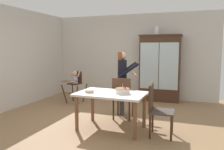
{
  "coord_description": "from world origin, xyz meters",
  "views": [
    {
      "loc": [
        1.86,
        -4.58,
        1.62
      ],
      "look_at": [
        -0.02,
        0.7,
        0.95
      ],
      "focal_mm": 36.18,
      "sensor_mm": 36.0,
      "label": 1
    }
  ],
  "objects_px": {
    "china_cabinet": "(160,68)",
    "high_chair_with_toddler": "(75,81)",
    "adult_person": "(122,75)",
    "dining_table": "(111,98)",
    "serving_bowl": "(90,91)",
    "birthday_cake": "(123,91)",
    "dining_chair_right_end": "(156,106)",
    "dining_chair_far_side": "(122,96)",
    "ceramic_vase": "(157,31)"
  },
  "relations": [
    {
      "from": "china_cabinet",
      "to": "adult_person",
      "type": "distance_m",
      "value": 1.85
    },
    {
      "from": "dining_chair_far_side",
      "to": "serving_bowl",
      "type": "bearing_deg",
      "value": 57.92
    },
    {
      "from": "adult_person",
      "to": "dining_table",
      "type": "xyz_separation_m",
      "value": [
        0.1,
        -1.09,
        -0.33
      ]
    },
    {
      "from": "adult_person",
      "to": "serving_bowl",
      "type": "relative_size",
      "value": 8.5
    },
    {
      "from": "dining_table",
      "to": "serving_bowl",
      "type": "xyz_separation_m",
      "value": [
        -0.41,
        -0.12,
        0.13
      ]
    },
    {
      "from": "high_chair_with_toddler",
      "to": "dining_chair_right_end",
      "type": "xyz_separation_m",
      "value": [
        2.67,
        -1.76,
        -0.1
      ]
    },
    {
      "from": "china_cabinet",
      "to": "birthday_cake",
      "type": "xyz_separation_m",
      "value": [
        -0.33,
        -2.81,
        -0.22
      ]
    },
    {
      "from": "birthday_cake",
      "to": "ceramic_vase",
      "type": "bearing_deg",
      "value": 85.81
    },
    {
      "from": "high_chair_with_toddler",
      "to": "birthday_cake",
      "type": "height_order",
      "value": "high_chair_with_toddler"
    },
    {
      "from": "high_chair_with_toddler",
      "to": "birthday_cake",
      "type": "distance_m",
      "value": 2.64
    },
    {
      "from": "china_cabinet",
      "to": "ceramic_vase",
      "type": "xyz_separation_m",
      "value": [
        -0.12,
        0.0,
        1.12
      ]
    },
    {
      "from": "adult_person",
      "to": "dining_chair_right_end",
      "type": "bearing_deg",
      "value": -159.24
    },
    {
      "from": "dining_chair_far_side",
      "to": "dining_chair_right_end",
      "type": "bearing_deg",
      "value": 139.19
    },
    {
      "from": "birthday_cake",
      "to": "dining_chair_right_end",
      "type": "distance_m",
      "value": 0.71
    },
    {
      "from": "high_chair_with_toddler",
      "to": "birthday_cake",
      "type": "relative_size",
      "value": 3.39
    },
    {
      "from": "high_chair_with_toddler",
      "to": "dining_chair_far_side",
      "type": "distance_m",
      "value": 2.1
    },
    {
      "from": "high_chair_with_toddler",
      "to": "serving_bowl",
      "type": "relative_size",
      "value": 5.28
    },
    {
      "from": "high_chair_with_toddler",
      "to": "dining_chair_right_end",
      "type": "height_order",
      "value": "dining_chair_right_end"
    },
    {
      "from": "serving_bowl",
      "to": "dining_chair_far_side",
      "type": "height_order",
      "value": "dining_chair_far_side"
    },
    {
      "from": "dining_chair_right_end",
      "to": "adult_person",
      "type": "bearing_deg",
      "value": 39.15
    },
    {
      "from": "adult_person",
      "to": "dining_table",
      "type": "bearing_deg",
      "value": 164.81
    },
    {
      "from": "china_cabinet",
      "to": "high_chair_with_toddler",
      "type": "height_order",
      "value": "china_cabinet"
    },
    {
      "from": "dining_chair_far_side",
      "to": "dining_chair_right_end",
      "type": "relative_size",
      "value": 1.0
    },
    {
      "from": "dining_table",
      "to": "high_chair_with_toddler",
      "type": "bearing_deg",
      "value": 135.8
    },
    {
      "from": "high_chair_with_toddler",
      "to": "serving_bowl",
      "type": "height_order",
      "value": "high_chair_with_toddler"
    },
    {
      "from": "china_cabinet",
      "to": "dining_table",
      "type": "height_order",
      "value": "china_cabinet"
    },
    {
      "from": "dining_table",
      "to": "birthday_cake",
      "type": "xyz_separation_m",
      "value": [
        0.23,
        0.0,
        0.16
      ]
    },
    {
      "from": "dining_table",
      "to": "birthday_cake",
      "type": "distance_m",
      "value": 0.28
    },
    {
      "from": "china_cabinet",
      "to": "dining_chair_right_end",
      "type": "distance_m",
      "value": 2.92
    },
    {
      "from": "birthday_cake",
      "to": "dining_chair_right_end",
      "type": "height_order",
      "value": "dining_chair_right_end"
    },
    {
      "from": "dining_chair_right_end",
      "to": "serving_bowl",
      "type": "bearing_deg",
      "value": 91.16
    },
    {
      "from": "high_chair_with_toddler",
      "to": "dining_table",
      "type": "distance_m",
      "value": 2.47
    },
    {
      "from": "china_cabinet",
      "to": "adult_person",
      "type": "height_order",
      "value": "china_cabinet"
    },
    {
      "from": "dining_chair_far_side",
      "to": "dining_chair_right_end",
      "type": "height_order",
      "value": "same"
    },
    {
      "from": "birthday_cake",
      "to": "china_cabinet",
      "type": "bearing_deg",
      "value": 83.37
    },
    {
      "from": "birthday_cake",
      "to": "dining_chair_right_end",
      "type": "relative_size",
      "value": 0.29
    },
    {
      "from": "dining_chair_far_side",
      "to": "china_cabinet",
      "type": "bearing_deg",
      "value": -105.71
    },
    {
      "from": "china_cabinet",
      "to": "dining_chair_far_side",
      "type": "bearing_deg",
      "value": -103.69
    },
    {
      "from": "high_chair_with_toddler",
      "to": "adult_person",
      "type": "xyz_separation_m",
      "value": [
        1.66,
        -0.63,
        0.31
      ]
    },
    {
      "from": "ceramic_vase",
      "to": "serving_bowl",
      "type": "relative_size",
      "value": 1.5
    },
    {
      "from": "adult_person",
      "to": "birthday_cake",
      "type": "bearing_deg",
      "value": 176.62
    },
    {
      "from": "dining_table",
      "to": "serving_bowl",
      "type": "height_order",
      "value": "serving_bowl"
    },
    {
      "from": "adult_person",
      "to": "serving_bowl",
      "type": "bearing_deg",
      "value": 145.09
    },
    {
      "from": "adult_person",
      "to": "dining_chair_far_side",
      "type": "bearing_deg",
      "value": 176.65
    },
    {
      "from": "dining_table",
      "to": "dining_chair_right_end",
      "type": "bearing_deg",
      "value": -2.8
    },
    {
      "from": "dining_table",
      "to": "dining_chair_far_side",
      "type": "xyz_separation_m",
      "value": [
        0.03,
        0.65,
        -0.08
      ]
    },
    {
      "from": "adult_person",
      "to": "birthday_cake",
      "type": "distance_m",
      "value": 1.15
    },
    {
      "from": "birthday_cake",
      "to": "serving_bowl",
      "type": "xyz_separation_m",
      "value": [
        -0.65,
        -0.13,
        -0.03
      ]
    },
    {
      "from": "serving_bowl",
      "to": "birthday_cake",
      "type": "bearing_deg",
      "value": 10.96
    },
    {
      "from": "china_cabinet",
      "to": "high_chair_with_toddler",
      "type": "relative_size",
      "value": 2.13
    }
  ]
}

